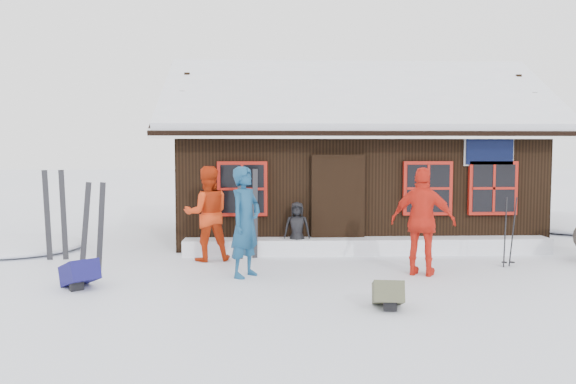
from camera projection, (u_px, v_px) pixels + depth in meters
name	position (u px, v px, depth m)	size (l,w,h in m)	color
ground	(303.00, 279.00, 9.38)	(120.00, 120.00, 0.00)	white
mountain_hut	(349.00, 173.00, 14.29)	(8.90, 6.09, 4.42)	black
snow_drift	(367.00, 245.00, 11.67)	(7.60, 0.60, 0.35)	white
snow_mounds	(378.00, 257.00, 11.30)	(20.60, 13.20, 0.48)	white
skier_teal	(245.00, 222.00, 9.46)	(0.68, 0.45, 1.87)	navy
skier_orange_left	(207.00, 214.00, 10.88)	(0.89, 0.70, 1.84)	red
skier_orange_right	(423.00, 222.00, 9.57)	(1.09, 0.45, 1.86)	red
skier_crouched	(297.00, 228.00, 11.53)	(0.53, 0.35, 1.09)	black
ski_pair_left	(93.00, 229.00, 9.73)	(0.51, 0.11, 1.65)	black
ski_pair_mid	(55.00, 216.00, 10.97)	(0.45, 0.12, 1.82)	black
ski_pair_right	(248.00, 215.00, 11.10)	(0.41, 0.15, 1.83)	black
ski_poles	(509.00, 233.00, 10.31)	(0.24, 0.12, 1.33)	black
backpack_blue	(80.00, 278.00, 8.71)	(0.45, 0.59, 0.32)	#151352
backpack_olive	(388.00, 298.00, 7.58)	(0.40, 0.53, 0.29)	#4B4D37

